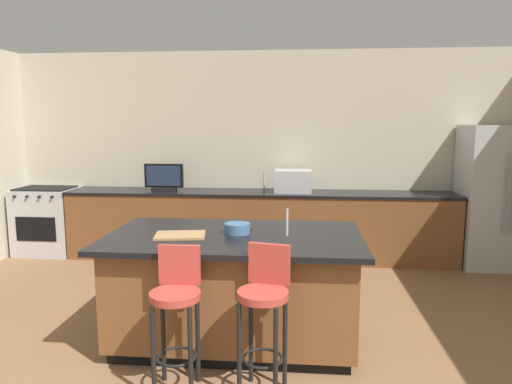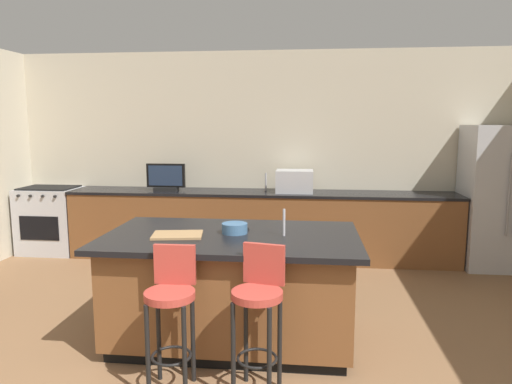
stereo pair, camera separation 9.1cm
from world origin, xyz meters
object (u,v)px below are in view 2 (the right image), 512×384
tv_remote (241,230)px  bar_stool_right (259,306)px  bar_stool_left (171,306)px  tv_monitor (166,178)px  kitchen_island (232,287)px  range_oven (51,220)px  cutting_board (177,235)px  refrigerator (499,197)px  fruit_bowl (235,228)px  microwave (295,181)px

tv_remote → bar_stool_right: bearing=-41.4°
bar_stool_right → bar_stool_left: bearing=-166.1°
tv_monitor → kitchen_island: bearing=-61.7°
range_oven → bar_stool_left: bearing=-49.7°
range_oven → bar_stool_right: 4.53m
cutting_board → tv_remote: bearing=23.8°
refrigerator → fruit_bowl: 3.77m
tv_remote → cutting_board: size_ratio=0.43×
bar_stool_right → range_oven: bearing=148.5°
bar_stool_left → bar_stool_right: bearing=0.3°
refrigerator → cutting_board: refrigerator is taller
range_oven → tv_monitor: bearing=-1.7°
bar_stool_left → refrigerator: bearing=42.1°
kitchen_island → bar_stool_right: bearing=-67.7°
tv_monitor → tv_remote: (1.33, -2.24, -0.16)m
bar_stool_right → kitchen_island: bearing=124.6°
tv_monitor → fruit_bowl: tv_monitor is taller
kitchen_island → refrigerator: bearing=38.2°
refrigerator → fruit_bowl: (-2.98, -2.31, 0.06)m
microwave → bar_stool_left: size_ratio=0.49×
tv_monitor → bar_stool_left: (0.98, -3.10, -0.49)m
microwave → tv_monitor: tv_monitor is taller
range_oven → cutting_board: size_ratio=2.35×
range_oven → bar_stool_left: size_ratio=0.95×
range_oven → microwave: 3.47m
bar_stool_left → fruit_bowl: (0.31, 0.80, 0.36)m
bar_stool_right → tv_remote: bearing=118.1°
bar_stool_left → fruit_bowl: fruit_bowl is taller
microwave → fruit_bowl: (-0.43, -2.36, -0.10)m
refrigerator → tv_monitor: (-4.27, -0.01, 0.18)m
refrigerator → microwave: 2.56m
kitchen_island → tv_remote: bearing=61.4°
tv_monitor → bar_stool_right: tv_monitor is taller
refrigerator → kitchen_island: bearing=-141.8°
kitchen_island → cutting_board: (-0.42, -0.10, 0.45)m
kitchen_island → fruit_bowl: 0.49m
kitchen_island → tv_remote: size_ratio=12.17×
fruit_bowl → cutting_board: fruit_bowl is taller
refrigerator → microwave: (-2.55, 0.05, 0.16)m
bar_stool_left → bar_stool_right: 0.59m
range_oven → fruit_bowl: size_ratio=4.39×
bar_stool_left → tv_monitor: bearing=106.3°
microwave → tv_monitor: (-1.72, -0.05, 0.02)m
bar_stool_left → tv_remote: 0.99m
fruit_bowl → refrigerator: bearing=37.8°
refrigerator → tv_monitor: bearing=-179.9°
range_oven → cutting_board: bearing=-44.6°
tv_remote → cutting_board: (-0.48, -0.21, -0.00)m
kitchen_island → tv_monitor: bearing=118.3°
bar_stool_right → tv_remote: (-0.24, 0.85, 0.31)m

